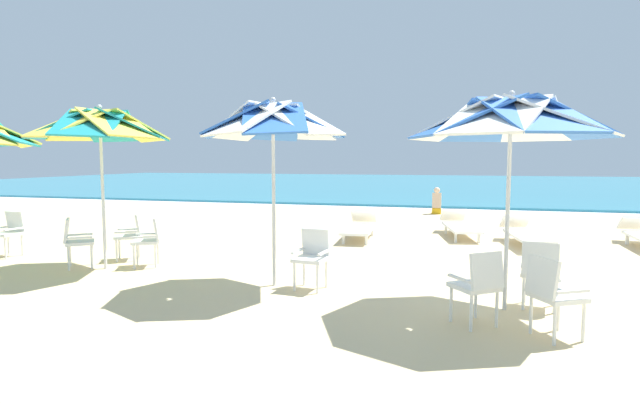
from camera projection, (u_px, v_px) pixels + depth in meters
ground_plane at (528, 263)px, 8.78m from camera, size 80.00×80.00×0.00m
sea at (473, 184)px, 35.24m from camera, size 80.00×36.00×0.10m
surf_foam at (491, 211)px, 17.67m from camera, size 80.00×0.70×0.01m
beach_umbrella_0 at (511, 120)px, 5.87m from camera, size 2.48×2.48×2.70m
plastic_chair_0 at (478, 283)px, 5.42m from camera, size 0.62×0.63×0.87m
plastic_chair_1 at (540, 270)px, 6.05m from camera, size 0.51×0.53×0.87m
plastic_chair_2 at (552, 292)px, 5.06m from camera, size 0.62×0.61×0.87m
beach_umbrella_1 at (273, 123)px, 7.03m from camera, size 2.18×2.18×2.77m
plastic_chair_3 at (312, 254)px, 7.04m from camera, size 0.48×0.51×0.87m
beach_umbrella_2 at (100, 127)px, 8.13m from camera, size 2.30×2.30×2.79m
plastic_chair_4 at (76, 239)px, 8.35m from camera, size 0.63×0.63×0.87m
plastic_chair_5 at (150, 238)px, 8.49m from camera, size 0.61×0.59×0.87m
plastic_chair_6 at (132, 233)px, 9.05m from camera, size 0.62×0.61×0.87m
plastic_chair_8 at (10, 231)px, 9.38m from camera, size 0.46×0.49×0.87m
sun_lounger_1 at (525, 233)px, 10.50m from camera, size 0.91×2.21×0.62m
sun_lounger_2 at (460, 225)px, 11.75m from camera, size 1.01×2.22×0.62m
sun_lounger_3 at (360, 227)px, 11.49m from camera, size 0.76×2.18×0.62m
beachgoer_seated at (437, 205)px, 16.76m from camera, size 0.30×0.93×0.92m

